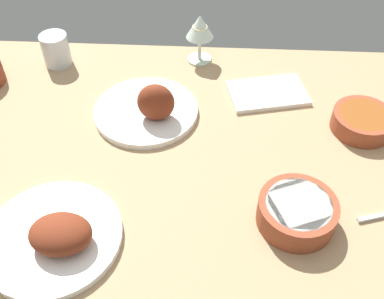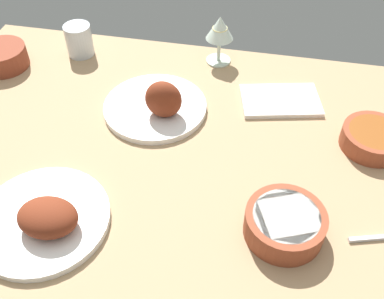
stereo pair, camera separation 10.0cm
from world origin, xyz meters
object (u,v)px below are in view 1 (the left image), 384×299
Objects in this scene: plate_far_side at (149,108)px; wine_glass at (198,29)px; folded_napkin at (268,93)px; bowl_soup at (362,121)px; water_tumbler at (56,50)px; plate_center_main at (56,236)px; bowl_cream at (297,212)px.

wine_glass reaches higher than plate_far_side.
bowl_soup is at bearing -28.70° from folded_napkin.
water_tumbler reaches higher than folded_napkin.
bowl_soup reaches higher than folded_napkin.
plate_center_main is 60.71cm from water_tumbler.
plate_far_side is at bearing 178.16° from bowl_soup.
water_tumbler reaches higher than plate_center_main.
folded_napkin is at bearing 18.85° from plate_far_side.
wine_glass is 1.55× the size of water_tumbler.
plate_center_main is 1.71× the size of bowl_cream.
wine_glass is at bearing 69.08° from plate_center_main.
water_tumbler is (-15.47, 58.66, 2.39)cm from plate_center_main.
plate_far_side is 31.60cm from folded_napkin.
plate_far_side reaches higher than bowl_cream.
plate_center_main is at bearing -75.22° from water_tumbler.
plate_center_main is 64.22cm from folded_napkin.
bowl_cream is at bearing -123.57° from bowl_soup.
wine_glass is at bearing 141.56° from folded_napkin.
wine_glass is 26.11cm from folded_napkin.
bowl_soup is at bearing -15.94° from water_tumbler.
plate_far_side reaches higher than bowl_soup.
bowl_soup is 1.60× the size of water_tumbler.
wine_glass reaches higher than bowl_cream.
wine_glass is (-40.72, 27.00, 7.39)cm from bowl_soup.
plate_far_side is 0.97× the size of plate_center_main.
bowl_soup is at bearing -33.55° from wine_glass.
water_tumbler reaches higher than bowl_cream.
bowl_cream is 59.82cm from wine_glass.
water_tumbler is (-80.18, 22.90, 1.98)cm from bowl_soup.
folded_napkin is at bearing 47.85° from plate_center_main.
water_tumbler reaches higher than bowl_soup.
bowl_cream is at bearing 9.33° from plate_center_main.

